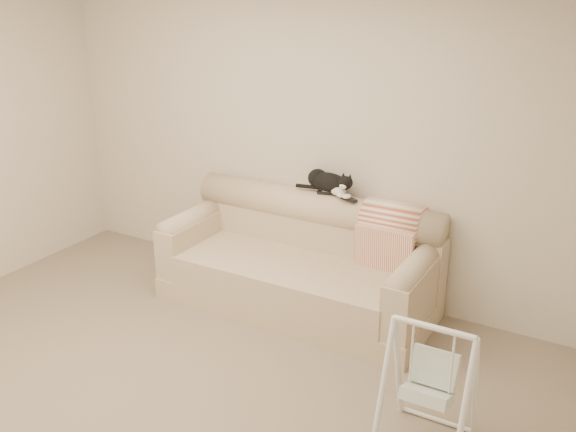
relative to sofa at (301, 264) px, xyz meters
The scene contains 8 objects.
ground_plane 1.65m from the sofa, 92.71° to the right, with size 5.00×5.00×0.00m, color #776454.
room_shell 2.00m from the sofa, 92.71° to the right, with size 5.04×4.04×2.60m.
sofa is the anchor object (origin of this frame).
remote_a 0.62m from the sofa, 66.25° to the left, with size 0.19×0.09×0.03m.
remote_b 0.67m from the sofa, 33.71° to the left, with size 0.18×0.11×0.02m.
tuxedo_cat 0.70m from the sofa, 66.38° to the left, with size 0.52×0.26×0.20m.
throw_blanket 0.80m from the sofa, 18.67° to the left, with size 0.47×0.38×0.58m.
baby_swing 1.86m from the sofa, 38.60° to the right, with size 0.49×0.52×0.81m.
Camera 1 is at (2.34, -2.54, 2.56)m, focal length 40.00 mm.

